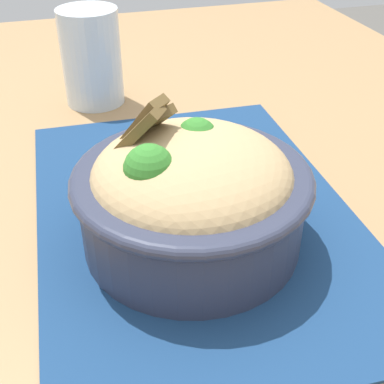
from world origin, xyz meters
name	(u,v)px	position (x,y,z in m)	size (l,w,h in m)	color
table	(221,270)	(0.00, 0.00, 0.66)	(1.40, 0.89, 0.72)	#99754C
placemat	(195,213)	(0.02, 0.02, 0.72)	(0.41, 0.28, 0.00)	navy
bowl	(191,192)	(-0.02, 0.04, 0.77)	(0.19, 0.19, 0.13)	#2D3347
fork	(178,156)	(0.12, 0.01, 0.72)	(0.02, 0.13, 0.00)	silver
drinking_glass	(92,63)	(0.29, 0.08, 0.77)	(0.08, 0.08, 0.12)	silver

